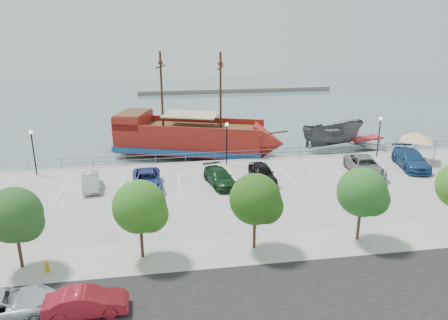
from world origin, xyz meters
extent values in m
plane|color=#4B6064|center=(0.00, 0.00, -1.00)|extent=(160.00, 160.00, 0.00)
cube|color=black|center=(0.00, -16.00, 0.01)|extent=(100.00, 8.00, 0.04)
cube|color=#A19D90|center=(0.00, -10.00, 0.01)|extent=(100.00, 4.00, 0.05)
cylinder|color=slate|center=(0.00, 7.80, 0.95)|extent=(50.00, 0.06, 0.06)
cylinder|color=slate|center=(0.00, 7.80, 0.55)|extent=(50.00, 0.06, 0.06)
cube|color=slate|center=(10.00, 55.00, -0.60)|extent=(40.00, 3.00, 0.80)
cube|color=maroon|center=(-3.10, 13.13, 0.92)|extent=(16.91, 10.09, 2.62)
cube|color=#1B4D96|center=(-3.10, 13.13, 0.06)|extent=(17.30, 10.48, 0.61)
cone|color=maroon|center=(5.29, 10.19, 0.92)|extent=(4.65, 5.64, 4.84)
cube|color=maroon|center=(-9.29, 15.29, 2.94)|extent=(4.52, 5.76, 1.41)
cube|color=#54381B|center=(-9.29, 15.29, 3.69)|extent=(4.20, 5.32, 0.12)
cube|color=#54381B|center=(-2.62, 12.96, 2.28)|extent=(13.85, 8.52, 0.15)
cube|color=maroon|center=(-2.30, 15.41, 2.58)|extent=(15.31, 5.52, 0.71)
cube|color=maroon|center=(-3.90, 10.84, 2.58)|extent=(15.31, 5.52, 0.71)
cylinder|color=#382111|center=(0.24, 11.96, 6.37)|extent=(0.31, 0.31, 8.28)
cylinder|color=#382111|center=(-5.96, 14.13, 6.37)|extent=(0.31, 0.31, 8.28)
cylinder|color=#382111|center=(0.24, 11.96, 8.89)|extent=(1.13, 2.90, 0.14)
cylinder|color=#382111|center=(-5.96, 14.13, 8.89)|extent=(1.13, 2.90, 0.14)
cube|color=beige|center=(-2.91, 13.06, 3.74)|extent=(6.79, 5.55, 0.12)
cylinder|color=#382111|center=(5.95, 9.96, 2.13)|extent=(2.43, 0.98, 0.60)
imported|color=#4D4E51|center=(13.75, 13.01, 0.52)|extent=(8.11, 3.78, 3.03)
imported|color=white|center=(18.03, 13.06, -0.33)|extent=(6.10, 7.40, 1.33)
cube|color=slate|center=(-13.68, 9.20, -0.79)|extent=(7.24, 2.29, 0.41)
cube|color=slate|center=(8.18, 9.20, -0.82)|extent=(6.34, 1.95, 0.36)
cube|color=gray|center=(16.68, 9.20, -0.82)|extent=(6.46, 2.72, 0.36)
cylinder|color=slate|center=(17.61, 5.75, 1.10)|extent=(0.08, 0.08, 2.19)
cylinder|color=slate|center=(20.17, 6.18, 1.10)|extent=(0.08, 0.08, 2.19)
cylinder|color=slate|center=(18.04, 3.19, 1.10)|extent=(0.08, 0.08, 2.19)
cylinder|color=slate|center=(20.59, 3.62, 1.10)|extent=(0.08, 0.08, 2.19)
pyramid|color=beige|center=(19.10, 4.69, 3.04)|extent=(4.82, 4.82, 0.90)
imported|color=silver|center=(-14.65, -14.77, 0.73)|extent=(5.58, 3.28, 1.46)
imported|color=#A41B28|center=(-10.64, -14.99, 0.67)|extent=(4.11, 1.53, 1.34)
cylinder|color=#CC920D|center=(-13.41, -10.80, 0.30)|extent=(0.24, 0.24, 0.60)
sphere|color=#CC920D|center=(-13.41, -10.80, 0.62)|extent=(0.26, 0.26, 0.26)
cylinder|color=black|center=(-18.00, 6.50, 2.00)|extent=(0.12, 0.12, 4.00)
sphere|color=#FFF2CC|center=(-18.00, 6.50, 4.10)|extent=(0.36, 0.36, 0.36)
cylinder|color=black|center=(0.00, 6.50, 2.00)|extent=(0.12, 0.12, 4.00)
sphere|color=#FFF2CC|center=(0.00, 6.50, 4.10)|extent=(0.36, 0.36, 0.36)
cylinder|color=black|center=(16.00, 6.50, 2.00)|extent=(0.12, 0.12, 4.00)
sphere|color=#FFF2CC|center=(16.00, 6.50, 4.10)|extent=(0.36, 0.36, 0.36)
cylinder|color=#473321|center=(-15.00, -10.00, 1.10)|extent=(0.20, 0.20, 2.20)
sphere|color=#21471B|center=(-15.00, -10.00, 3.40)|extent=(3.20, 3.20, 3.20)
sphere|color=#21471B|center=(-14.40, -10.30, 3.00)|extent=(2.20, 2.20, 2.20)
cylinder|color=#473321|center=(-8.00, -10.00, 1.10)|extent=(0.20, 0.20, 2.20)
sphere|color=#285D18|center=(-8.00, -10.00, 3.40)|extent=(3.20, 3.20, 3.20)
sphere|color=#285D18|center=(-7.40, -10.30, 3.00)|extent=(2.20, 2.20, 2.20)
cylinder|color=#473321|center=(-1.00, -10.00, 1.10)|extent=(0.20, 0.20, 2.20)
sphere|color=#214B12|center=(-1.00, -10.00, 3.40)|extent=(3.20, 3.20, 3.20)
sphere|color=#214B12|center=(-0.40, -10.30, 3.00)|extent=(2.20, 2.20, 2.20)
cylinder|color=#473321|center=(6.00, -10.00, 1.10)|extent=(0.20, 0.20, 2.20)
sphere|color=#23561E|center=(6.00, -10.00, 3.40)|extent=(3.20, 3.20, 3.20)
sphere|color=#23561E|center=(6.60, -10.30, 3.00)|extent=(2.20, 2.20, 2.20)
imported|color=#B6B6B6|center=(-12.52, 2.08, 0.66)|extent=(1.97, 4.20, 1.33)
imported|color=navy|center=(-7.79, 1.48, 0.73)|extent=(2.60, 5.33, 1.46)
imported|color=#13351A|center=(-1.49, 1.21, 0.69)|extent=(2.85, 5.06, 1.38)
imported|color=black|center=(2.39, 1.51, 0.77)|extent=(1.97, 4.57, 1.54)
imported|color=gray|center=(12.26, 1.75, 0.80)|extent=(3.43, 6.09, 1.60)
imported|color=navy|center=(17.55, 2.78, 0.84)|extent=(3.37, 6.09, 1.67)
camera|label=1|loc=(-6.83, -34.04, 14.13)|focal=35.00mm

